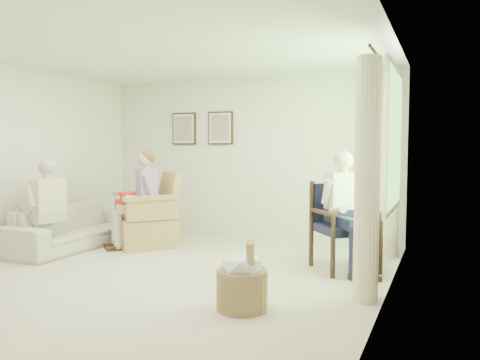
{
  "coord_description": "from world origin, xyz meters",
  "views": [
    {
      "loc": [
        3.01,
        -4.3,
        1.46
      ],
      "look_at": [
        0.64,
        1.06,
        1.05
      ],
      "focal_mm": 35.0,
      "sensor_mm": 36.0,
      "label": 1
    }
  ],
  "objects_px": {
    "person_dark": "(344,202)",
    "red_hat": "(126,198)",
    "sofa": "(73,227)",
    "person_wicker": "(142,192)",
    "hatbox": "(242,280)",
    "person_sofa": "(44,202)",
    "wicker_armchair": "(148,222)",
    "wood_armchair": "(346,222)"
  },
  "relations": [
    {
      "from": "red_hat",
      "to": "hatbox",
      "type": "distance_m",
      "value": 3.1
    },
    {
      "from": "person_wicker",
      "to": "hatbox",
      "type": "height_order",
      "value": "person_wicker"
    },
    {
      "from": "wood_armchair",
      "to": "person_dark",
      "type": "relative_size",
      "value": 0.73
    },
    {
      "from": "person_dark",
      "to": "person_sofa",
      "type": "distance_m",
      "value": 3.96
    },
    {
      "from": "person_dark",
      "to": "person_sofa",
      "type": "relative_size",
      "value": 1.1
    },
    {
      "from": "wood_armchair",
      "to": "person_wicker",
      "type": "bearing_deg",
      "value": 140.19
    },
    {
      "from": "person_dark",
      "to": "red_hat",
      "type": "height_order",
      "value": "person_dark"
    },
    {
      "from": "wicker_armchair",
      "to": "hatbox",
      "type": "relative_size",
      "value": 1.59
    },
    {
      "from": "wicker_armchair",
      "to": "sofa",
      "type": "bearing_deg",
      "value": -107.1
    },
    {
      "from": "wood_armchair",
      "to": "person_dark",
      "type": "height_order",
      "value": "person_dark"
    },
    {
      "from": "person_wicker",
      "to": "person_sofa",
      "type": "distance_m",
      "value": 1.32
    },
    {
      "from": "person_sofa",
      "to": "sofa",
      "type": "bearing_deg",
      "value": -168.4
    },
    {
      "from": "wood_armchair",
      "to": "red_hat",
      "type": "bearing_deg",
      "value": 142.68
    },
    {
      "from": "wood_armchair",
      "to": "person_wicker",
      "type": "relative_size",
      "value": 0.74
    },
    {
      "from": "person_dark",
      "to": "red_hat",
      "type": "relative_size",
      "value": 4.46
    },
    {
      "from": "red_hat",
      "to": "person_dark",
      "type": "bearing_deg",
      "value": -0.31
    },
    {
      "from": "hatbox",
      "to": "red_hat",
      "type": "bearing_deg",
      "value": 146.77
    },
    {
      "from": "person_sofa",
      "to": "hatbox",
      "type": "xyz_separation_m",
      "value": [
        3.31,
        -0.88,
        -0.45
      ]
    },
    {
      "from": "wicker_armchair",
      "to": "sofa",
      "type": "relative_size",
      "value": 0.52
    },
    {
      "from": "person_dark",
      "to": "hatbox",
      "type": "bearing_deg",
      "value": -148.99
    },
    {
      "from": "sofa",
      "to": "person_sofa",
      "type": "xyz_separation_m",
      "value": [
        0.0,
        -0.53,
        0.42
      ]
    },
    {
      "from": "sofa",
      "to": "person_dark",
      "type": "bearing_deg",
      "value": -86.25
    },
    {
      "from": "hatbox",
      "to": "person_sofa",
      "type": "bearing_deg",
      "value": 165.14
    },
    {
      "from": "red_hat",
      "to": "wicker_armchair",
      "type": "bearing_deg",
      "value": 58.29
    },
    {
      "from": "wicker_armchair",
      "to": "person_dark",
      "type": "bearing_deg",
      "value": 36.14
    },
    {
      "from": "sofa",
      "to": "red_hat",
      "type": "relative_size",
      "value": 6.66
    },
    {
      "from": "wicker_armchair",
      "to": "person_wicker",
      "type": "xyz_separation_m",
      "value": [
        0.0,
        -0.14,
        0.46
      ]
    },
    {
      "from": "wicker_armchair",
      "to": "wood_armchair",
      "type": "height_order",
      "value": "wicker_armchair"
    },
    {
      "from": "person_sofa",
      "to": "red_hat",
      "type": "xyz_separation_m",
      "value": [
        0.75,
        0.8,
        0.01
      ]
    },
    {
      "from": "sofa",
      "to": "person_wicker",
      "type": "bearing_deg",
      "value": -66.03
    },
    {
      "from": "sofa",
      "to": "person_sofa",
      "type": "bearing_deg",
      "value": -180.0
    },
    {
      "from": "sofa",
      "to": "person_dark",
      "type": "height_order",
      "value": "person_dark"
    },
    {
      "from": "sofa",
      "to": "red_hat",
      "type": "distance_m",
      "value": 0.9
    },
    {
      "from": "sofa",
      "to": "person_dark",
      "type": "distance_m",
      "value": 3.92
    },
    {
      "from": "wicker_armchair",
      "to": "wood_armchair",
      "type": "bearing_deg",
      "value": 39.39
    },
    {
      "from": "person_sofa",
      "to": "hatbox",
      "type": "bearing_deg",
      "value": 86.74
    },
    {
      "from": "person_wicker",
      "to": "red_hat",
      "type": "bearing_deg",
      "value": -99.8
    },
    {
      "from": "wicker_armchair",
      "to": "sofa",
      "type": "xyz_separation_m",
      "value": [
        -0.92,
        -0.55,
        -0.04
      ]
    },
    {
      "from": "sofa",
      "to": "person_wicker",
      "type": "xyz_separation_m",
      "value": [
        0.92,
        0.41,
        0.51
      ]
    },
    {
      "from": "sofa",
      "to": "hatbox",
      "type": "distance_m",
      "value": 3.6
    },
    {
      "from": "person_dark",
      "to": "red_hat",
      "type": "xyz_separation_m",
      "value": [
        -3.13,
        0.02,
        -0.1
      ]
    },
    {
      "from": "red_hat",
      "to": "person_wicker",
      "type": "bearing_deg",
      "value": 38.31
    }
  ]
}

